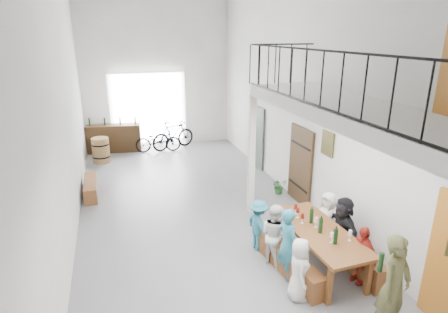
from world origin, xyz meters
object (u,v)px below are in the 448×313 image
object	(u,v)px
host_standing	(394,287)
bicycle_near	(158,140)
tasting_table	(319,234)
oak_barrel	(101,150)
serving_counter	(114,138)
bench_inner	(288,262)
side_bench	(91,187)

from	to	relation	value
host_standing	bicycle_near	world-z (taller)	host_standing
host_standing	tasting_table	bearing A→B (deg)	73.96
oak_barrel	serving_counter	world-z (taller)	serving_counter
bench_inner	bicycle_near	bearing A→B (deg)	92.49
tasting_table	bench_inner	xyz separation A→B (m)	(-0.59, 0.02, -0.49)
bench_inner	host_standing	size ratio (longest dim) A/B	1.18
serving_counter	bench_inner	bearing A→B (deg)	-64.70
tasting_table	side_bench	size ratio (longest dim) A/B	1.54
bicycle_near	bench_inner	bearing A→B (deg)	-164.50
serving_counter	bicycle_near	bearing A→B (deg)	-11.73
bench_inner	host_standing	xyz separation A→B (m)	(0.74, -1.78, 0.59)
serving_counter	bicycle_near	xyz separation A→B (m)	(1.54, -0.53, -0.07)
serving_counter	host_standing	xyz separation A→B (m)	(3.56, -10.40, 0.30)
serving_counter	side_bench	bearing A→B (deg)	-93.78
side_bench	bicycle_near	xyz separation A→B (m)	(2.29, 3.34, 0.22)
serving_counter	host_standing	bearing A→B (deg)	-63.92
tasting_table	serving_counter	distance (m)	9.29
oak_barrel	bicycle_near	world-z (taller)	bicycle_near
bench_inner	side_bench	world-z (taller)	bench_inner
host_standing	oak_barrel	bearing A→B (deg)	92.64
bench_inner	host_standing	distance (m)	2.01
tasting_table	serving_counter	size ratio (longest dim) A/B	1.18
oak_barrel	side_bench	bearing A→B (deg)	-95.81
oak_barrel	bench_inner	bearing A→B (deg)	-66.28
oak_barrel	host_standing	world-z (taller)	host_standing
bench_inner	side_bench	bearing A→B (deg)	120.40
bench_inner	oak_barrel	distance (m)	8.18
host_standing	bench_inner	bearing A→B (deg)	91.70
tasting_table	bicycle_near	world-z (taller)	bicycle_near
host_standing	bicycle_near	xyz separation A→B (m)	(-2.02, 9.87, -0.38)
side_bench	oak_barrel	bearing A→B (deg)	84.19
side_bench	bicycle_near	size ratio (longest dim) A/B	0.90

